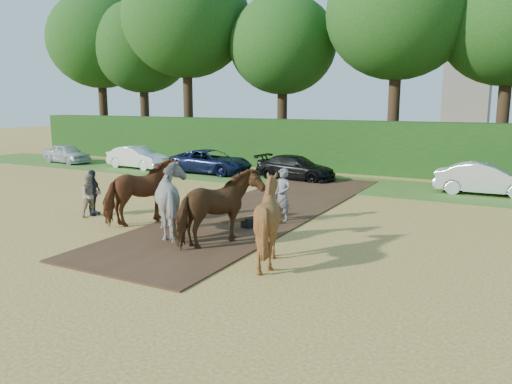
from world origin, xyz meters
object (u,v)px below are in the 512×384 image
at_px(spectator_far, 92,193).
at_px(church, 473,16).
at_px(spectator_near, 91,196).
at_px(plough_team, 200,204).
at_px(parked_cars, 303,168).

height_order(spectator_far, church, church).
xyz_separation_m(spectator_far, church, (7.60, 51.84, 12.89)).
height_order(spectator_near, church, church).
xyz_separation_m(spectator_near, spectator_far, (-0.14, 0.21, 0.06)).
height_order(plough_team, parked_cars, plough_team).
distance_m(plough_team, parked_cars, 11.83).
xyz_separation_m(spectator_near, plough_team, (5.19, -0.67, 0.32)).
height_order(spectator_far, parked_cars, spectator_far).
bearing_deg(church, spectator_near, -98.16).
relative_size(spectator_near, church, 0.06).
bearing_deg(plough_team, spectator_far, 170.65).
bearing_deg(plough_team, spectator_near, 172.69).
bearing_deg(spectator_near, plough_team, -73.37).
distance_m(spectator_far, parked_cars, 11.48).
bearing_deg(church, parked_cars, -95.33).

